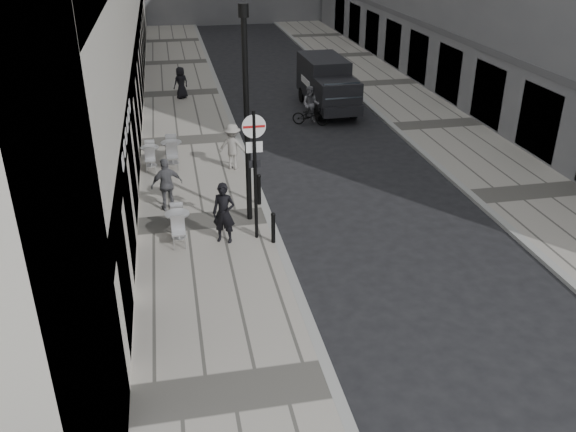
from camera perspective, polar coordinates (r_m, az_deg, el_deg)
name	(u,v)px	position (r m, az deg, el deg)	size (l,w,h in m)	color
sidewalk	(191,141)	(26.02, -9.10, 6.94)	(4.00, 60.00, 0.12)	gray
far_sidewalk	(436,125)	(28.54, 13.72, 8.27)	(4.00, 60.00, 0.12)	gray
walking_man	(224,213)	(17.27, -6.02, 0.27)	(0.65, 0.43, 1.79)	black
sign_post	(255,159)	(16.80, -3.13, 5.34)	(0.65, 0.10, 3.80)	black
lamppost	(246,107)	(17.62, -3.92, 10.11)	(0.29, 0.29, 6.36)	black
bollard_near	(259,190)	(19.64, -2.73, 2.42)	(0.13, 0.13, 0.98)	black
bollard_far	(273,229)	(17.32, -1.39, -1.18)	(0.12, 0.12, 0.88)	black
panel_van	(327,82)	(30.11, 3.64, 12.44)	(1.99, 5.13, 2.40)	black
cyclist	(311,110)	(27.77, 2.12, 9.87)	(1.74, 1.19, 1.77)	black
pedestrian_a	(167,184)	(19.49, -11.27, 2.91)	(1.01, 0.42, 1.72)	#5B5B61
pedestrian_b	(233,147)	(22.47, -5.19, 6.48)	(1.09, 0.63, 1.69)	gray
pedestrian_c	(181,83)	(32.10, -9.99, 12.19)	(0.78, 0.51, 1.60)	black
cafe_table_near	(150,155)	(23.33, -12.76, 5.63)	(0.68, 1.53, 0.87)	silver
cafe_table_mid	(178,223)	(17.87, -10.26, -0.65)	(0.71, 1.60, 0.91)	silver
cafe_table_far	(172,151)	(23.39, -10.82, 6.02)	(0.77, 1.74, 0.99)	#A8A8AB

